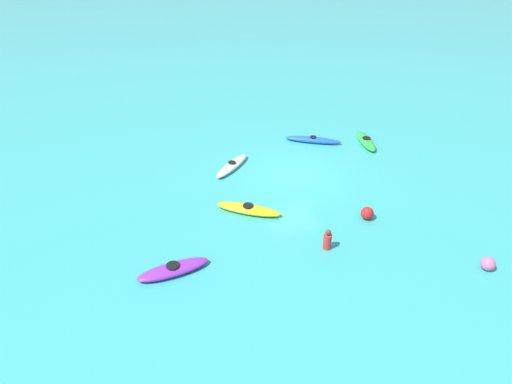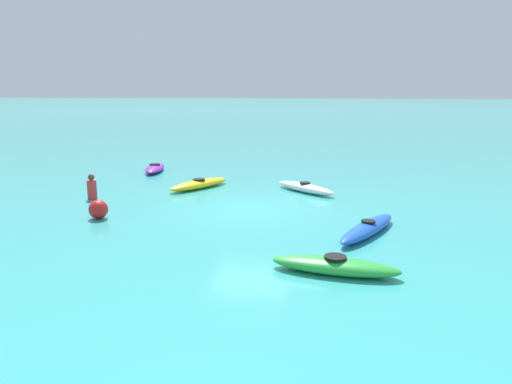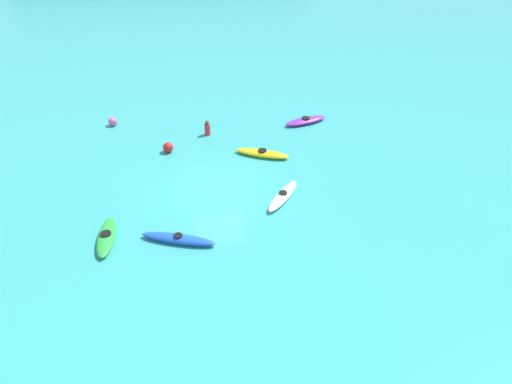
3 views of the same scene
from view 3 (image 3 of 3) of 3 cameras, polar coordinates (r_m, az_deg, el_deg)
name	(u,v)px [view 3 (image 3 of 3)]	position (r m, az deg, el deg)	size (l,w,h in m)	color
ground_plane	(218,189)	(23.78, -4.41, 0.39)	(600.00, 600.00, 0.00)	#38ADA8
kayak_blue	(178,239)	(20.71, -8.97, -5.38)	(3.16, 1.76, 0.37)	blue
kayak_white	(283,196)	(22.96, 3.14, -0.45)	(2.24, 2.56, 0.37)	white
kayak_yellow	(262,153)	(26.27, 0.74, 4.50)	(2.91, 1.98, 0.37)	yellow
kayak_purple	(306,121)	(29.83, 5.75, 8.20)	(2.74, 1.36, 0.37)	purple
kayak_green	(106,237)	(21.47, -16.92, -5.00)	(0.94, 2.67, 0.37)	green
buoy_pink	(113,121)	(30.58, -16.23, 7.85)	(0.52, 0.52, 0.52)	pink
buoy_red	(168,147)	(27.01, -10.14, 5.10)	(0.55, 0.55, 0.55)	red
person_near_shore	(207,128)	(28.43, -5.64, 7.33)	(0.42, 0.42, 0.88)	red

